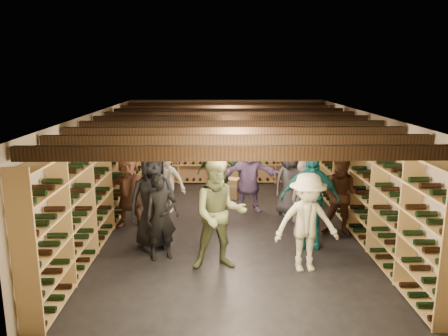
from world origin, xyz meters
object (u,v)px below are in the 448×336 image
person_0 (153,200)px  person_3 (307,223)px  person_2 (219,214)px  person_1 (161,217)px  person_4 (310,199)px  person_5 (129,190)px  crate_stack_left (230,188)px  person_8 (342,196)px  crate_loose (246,191)px  person_11 (249,176)px  person_7 (304,198)px  crate_stack_right (217,185)px  person_12 (290,182)px  person_9 (166,180)px  person_10 (219,174)px

person_0 → person_3: bearing=-40.8°
person_2 → person_1: bearing=152.9°
person_0 → person_4: bearing=-19.3°
person_4 → person_5: bearing=172.7°
person_2 → person_4: 1.91m
crate_stack_left → person_3: (1.13, -4.22, 0.56)m
person_0 → person_8: (3.63, 0.55, -0.10)m
crate_loose → person_11: (-0.04, -1.35, 0.75)m
person_7 → person_8: bearing=-9.5°
person_11 → crate_stack_right: bearing=113.2°
person_12 → person_9: bearing=157.8°
person_2 → person_0: bearing=136.9°
person_10 → person_11: 0.70m
crate_stack_left → person_4: 3.55m
person_3 → person_12: size_ratio=1.08×
crate_stack_right → person_11: size_ratio=0.34×
person_12 → person_10: bearing=148.2°
person_3 → person_11: (-0.72, 3.16, 0.02)m
crate_stack_left → person_11: bearing=-68.8°
person_11 → person_12: 0.96m
person_4 → person_7: (0.01, 0.55, -0.15)m
person_7 → person_11: bearing=113.6°
crate_stack_right → person_3: (1.44, -4.49, 0.56)m
person_0 → person_7: size_ratio=1.20×
person_1 → person_10: size_ratio=0.88×
person_1 → person_9: size_ratio=1.01×
person_1 → person_4: bearing=-8.3°
crate_stack_left → person_10: size_ratio=0.34×
crate_loose → person_3: 4.62m
person_3 → person_1: bearing=162.8°
person_4 → person_8: size_ratio=1.12×
person_8 → person_12: bearing=144.1°
crate_stack_right → person_11: (0.73, -1.33, 0.58)m
person_7 → person_12: (-0.08, 1.27, -0.00)m
person_5 → person_10: size_ratio=0.90×
crate_stack_right → person_1: size_ratio=0.38×
person_0 → person_11: (1.90, 2.15, -0.08)m
person_4 → person_11: 2.35m
person_1 → person_8: 3.59m
person_10 → person_3: bearing=-55.9°
person_4 → person_7: 0.57m
person_7 → crate_stack_left: bearing=109.6°
crate_loose → person_12: bearing=-62.7°
person_1 → person_12: bearing=22.5°
person_1 → person_4: person_4 is taller
person_11 → person_9: bearing=177.6°
person_0 → person_1: size_ratio=1.20×
person_4 → person_9: 3.53m
person_10 → person_1: bearing=-99.6°
person_8 → person_11: bearing=158.6°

